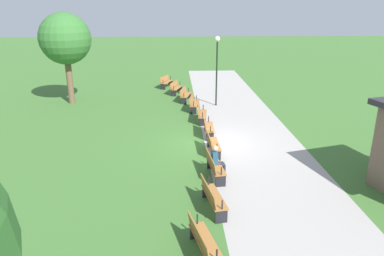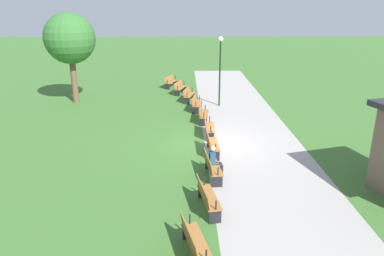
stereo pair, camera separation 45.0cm
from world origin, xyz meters
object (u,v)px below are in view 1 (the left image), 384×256
bench_6 (212,143)px  person_seated (217,159)px  bench_9 (203,241)px  bench_5 (208,127)px  lamp_post (217,59)px  bench_1 (176,87)px  tree_1 (65,39)px  bench_3 (194,103)px  bench_4 (201,113)px  bench_0 (166,82)px  bench_7 (214,166)px  bench_2 (185,94)px  bench_8 (212,196)px

bench_6 → person_seated: person_seated is taller
bench_9 → person_seated: (-4.70, 0.89, 0.17)m
bench_5 → lamp_post: bearing=171.4°
bench_1 → tree_1: bearing=-54.2°
bench_3 → bench_4: (2.26, 0.31, 0.00)m
bench_9 → bench_0: bearing=170.2°
bench_1 → bench_7: bearing=23.3°
bench_4 → bench_3: bearing=-166.4°
bench_1 → person_seated: size_ratio=1.45×
bench_5 → tree_1: tree_1 is taller
bench_1 → bench_4: same height
person_seated → bench_4: bearing=175.2°
bench_2 → bench_7: size_ratio=1.01×
bench_2 → person_seated: 11.18m
bench_1 → lamp_post: bearing=55.3°
bench_1 → bench_3: same height
bench_4 → bench_8: (9.11, -0.31, 0.00)m
bench_0 → bench_8: 18.06m
bench_6 → bench_9: 6.84m
tree_1 → bench_2: bearing=90.6°
bench_6 → bench_9: (6.78, -0.92, 0.00)m
bench_9 → person_seated: 4.79m
bench_4 → tree_1: (-4.42, -8.27, 3.66)m
bench_2 → bench_5: 6.84m
bench_7 → person_seated: (-0.20, 0.12, 0.17)m
bench_2 → lamp_post: size_ratio=0.40×
bench_2 → bench_7: same height
bench_1 → bench_9: same height
bench_7 → bench_1: bearing=180.0°
bench_1 → bench_6: size_ratio=1.03×
bench_2 → bench_3: 2.28m
bench_7 → bench_8: 2.28m
bench_4 → bench_7: size_ratio=1.00×
person_seated → tree_1: 14.32m
bench_8 → lamp_post: bearing=163.4°
bench_3 → bench_4: size_ratio=1.01×
tree_1 → bench_7: bearing=36.3°
bench_7 → tree_1: size_ratio=0.30×
bench_3 → bench_5: 4.57m
bench_6 → bench_5: bearing=178.1°
bench_6 → bench_0: bearing=-172.2°
bench_1 → bench_8: (15.81, 1.07, 0.00)m
bench_2 → bench_6: same height
bench_8 → lamp_post: (-12.48, 1.51, 2.53)m
bench_6 → bench_8: bearing=-7.8°
lamp_post → bench_3: bearing=-53.8°
bench_0 → bench_7: same height
bench_7 → tree_1: bearing=-149.5°
bench_1 → bench_4: 6.84m
bench_2 → person_seated: (11.15, 0.89, 0.17)m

